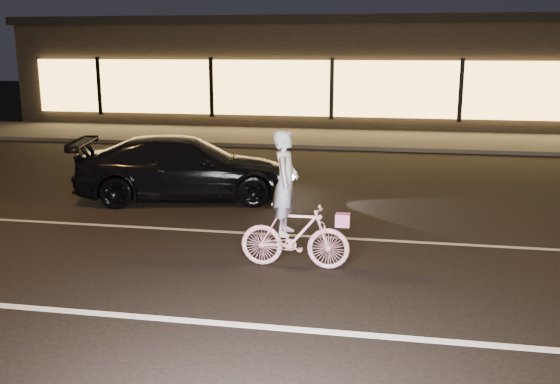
# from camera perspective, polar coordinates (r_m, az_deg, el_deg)

# --- Properties ---
(ground) EXTENTS (90.00, 90.00, 0.00)m
(ground) POSITION_cam_1_polar(r_m,az_deg,el_deg) (8.73, -5.42, -7.57)
(ground) COLOR black
(ground) RESTS_ON ground
(lane_stripe_near) EXTENTS (60.00, 0.12, 0.01)m
(lane_stripe_near) POSITION_cam_1_polar(r_m,az_deg,el_deg) (7.41, -8.62, -11.54)
(lane_stripe_near) COLOR silver
(lane_stripe_near) RESTS_ON ground
(lane_stripe_far) EXTENTS (60.00, 0.10, 0.01)m
(lane_stripe_far) POSITION_cam_1_polar(r_m,az_deg,el_deg) (10.56, -2.47, -3.79)
(lane_stripe_far) COLOR gray
(lane_stripe_far) RESTS_ON ground
(sidewalk) EXTENTS (30.00, 4.00, 0.12)m
(sidewalk) POSITION_cam_1_polar(r_m,az_deg,el_deg) (21.18, 4.17, 4.92)
(sidewalk) COLOR #383533
(sidewalk) RESTS_ON ground
(storefront) EXTENTS (25.40, 8.42, 4.20)m
(storefront) POSITION_cam_1_polar(r_m,az_deg,el_deg) (26.92, 5.68, 11.10)
(storefront) COLOR black
(storefront) RESTS_ON ground
(cyclist) EXTENTS (1.56, 0.54, 1.97)m
(cyclist) POSITION_cam_1_polar(r_m,az_deg,el_deg) (8.78, 1.14, -2.57)
(cyclist) COLOR #FF467F
(cyclist) RESTS_ON ground
(sedan) EXTENTS (4.73, 2.74, 1.29)m
(sedan) POSITION_cam_1_polar(r_m,az_deg,el_deg) (12.97, -8.63, 2.19)
(sedan) COLOR black
(sedan) RESTS_ON ground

